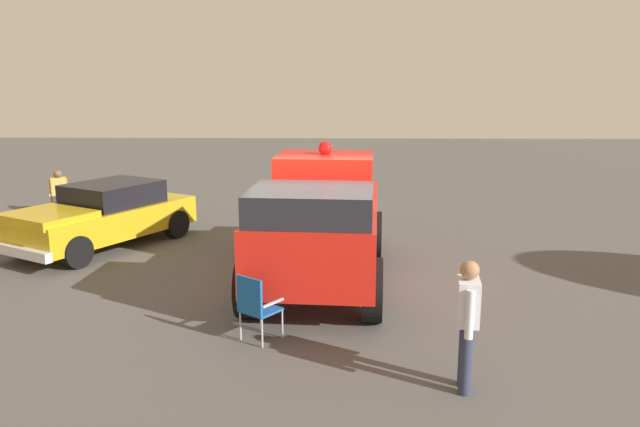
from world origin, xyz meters
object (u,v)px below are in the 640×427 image
(vintage_fire_truck, at_px, (321,219))
(classic_hot_rod, at_px, (103,215))
(spectator_seated, at_px, (59,191))
(lawn_chair_by_car, at_px, (255,304))
(lawn_chair_near_truck, at_px, (59,194))
(spectator_standing, at_px, (467,317))

(vintage_fire_truck, height_order, classic_hot_rod, vintage_fire_truck)
(vintage_fire_truck, height_order, spectator_seated, vintage_fire_truck)
(vintage_fire_truck, distance_m, lawn_chair_by_car, 3.09)
(lawn_chair_by_car, distance_m, spectator_seated, 10.80)
(classic_hot_rod, relative_size, lawn_chair_near_truck, 4.62)
(spectator_seated, bearing_deg, spectator_standing, -136.43)
(lawn_chair_by_car, height_order, spectator_seated, spectator_seated)
(vintage_fire_truck, xyz_separation_m, spectator_standing, (-4.28, -1.87, -0.23))
(classic_hot_rod, height_order, lawn_chair_by_car, classic_hot_rod)
(spectator_standing, bearing_deg, lawn_chair_by_car, 63.40)
(spectator_seated, bearing_deg, vintage_fire_truck, -126.66)
(vintage_fire_truck, bearing_deg, spectator_seated, 53.34)
(lawn_chair_near_truck, bearing_deg, spectator_standing, -136.61)
(lawn_chair_near_truck, xyz_separation_m, lawn_chair_by_car, (-8.64, -6.70, 0.00))
(lawn_chair_near_truck, height_order, lawn_chair_by_car, same)
(vintage_fire_truck, height_order, lawn_chair_near_truck, vintage_fire_truck)
(classic_hot_rod, bearing_deg, spectator_seated, 36.80)
(lawn_chair_near_truck, distance_m, lawn_chair_by_car, 10.93)
(classic_hot_rod, height_order, lawn_chair_near_truck, classic_hot_rod)
(classic_hot_rod, bearing_deg, lawn_chair_by_car, -141.29)
(vintage_fire_truck, distance_m, lawn_chair_near_truck, 9.55)
(spectator_standing, bearing_deg, spectator_seated, 43.57)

